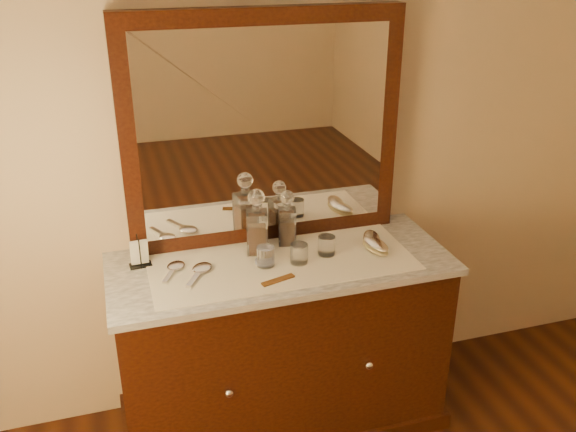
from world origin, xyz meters
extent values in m
plane|color=tan|center=(0.00, 2.25, 1.40)|extent=(4.50, 4.50, 0.00)
cube|color=black|center=(0.00, 1.96, 0.41)|extent=(1.40, 0.55, 0.82)
cube|color=black|center=(0.00, 1.96, 0.04)|extent=(1.46, 0.59, 0.08)
sphere|color=silver|center=(-0.30, 1.67, 0.45)|extent=(0.04, 0.04, 0.04)
sphere|color=silver|center=(0.30, 1.67, 0.45)|extent=(0.04, 0.04, 0.04)
cube|color=white|center=(0.00, 1.96, 0.83)|extent=(1.44, 0.59, 0.03)
cube|color=black|center=(0.00, 2.20, 1.35)|extent=(1.20, 0.08, 1.00)
cube|color=white|center=(0.00, 2.17, 1.35)|extent=(1.06, 0.01, 0.86)
cube|color=silver|center=(0.00, 1.94, 0.85)|extent=(1.10, 0.45, 0.00)
cylinder|color=white|center=(-0.08, 1.95, 0.86)|extent=(0.09, 0.09, 0.01)
cube|color=brown|center=(-0.06, 1.79, 0.86)|extent=(0.15, 0.07, 0.01)
cube|color=black|center=(-0.57, 2.08, 0.85)|extent=(0.09, 0.06, 0.01)
cylinder|color=black|center=(-0.57, 2.06, 0.92)|extent=(0.01, 0.01, 0.13)
cylinder|color=black|center=(-0.57, 2.11, 0.92)|extent=(0.01, 0.01, 0.13)
cube|color=white|center=(-0.57, 2.08, 0.91)|extent=(0.07, 0.04, 0.11)
cube|color=brown|center=(-0.08, 2.06, 0.92)|extent=(0.09, 0.09, 0.13)
cube|color=white|center=(-0.08, 2.06, 0.95)|extent=(0.11, 0.11, 0.19)
cylinder|color=white|center=(-0.08, 2.06, 1.06)|extent=(0.04, 0.04, 0.03)
sphere|color=white|center=(-0.08, 2.06, 1.11)|extent=(0.09, 0.09, 0.07)
cube|color=brown|center=(0.07, 2.10, 0.91)|extent=(0.08, 0.08, 0.11)
cube|color=white|center=(0.07, 2.10, 0.93)|extent=(0.09, 0.09, 0.16)
cylinder|color=white|center=(0.07, 2.10, 1.03)|extent=(0.04, 0.04, 0.03)
sphere|color=white|center=(0.07, 2.10, 1.07)|extent=(0.08, 0.08, 0.06)
ellipsoid|color=#8E7F57|center=(0.42, 1.92, 0.87)|extent=(0.10, 0.18, 0.03)
ellipsoid|color=silver|center=(0.42, 1.92, 0.89)|extent=(0.10, 0.18, 0.03)
ellipsoid|color=#8E7F57|center=(0.42, 1.98, 0.87)|extent=(0.12, 0.18, 0.02)
ellipsoid|color=silver|center=(0.42, 1.98, 0.89)|extent=(0.12, 0.18, 0.02)
ellipsoid|color=silver|center=(-0.43, 2.02, 0.86)|extent=(0.10, 0.11, 0.02)
cube|color=silver|center=(-0.47, 1.95, 0.86)|extent=(0.07, 0.11, 0.01)
ellipsoid|color=silver|center=(-0.33, 1.97, 0.86)|extent=(0.12, 0.12, 0.02)
cube|color=silver|center=(-0.38, 1.89, 0.86)|extent=(0.08, 0.12, 0.01)
cylinder|color=white|center=(-0.07, 1.93, 0.90)|extent=(0.07, 0.07, 0.08)
cylinder|color=white|center=(0.20, 1.95, 0.90)|extent=(0.07, 0.07, 0.08)
cylinder|color=white|center=(0.07, 1.91, 0.90)|extent=(0.07, 0.07, 0.08)
camera|label=1|loc=(-0.65, -0.26, 2.10)|focal=38.73mm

